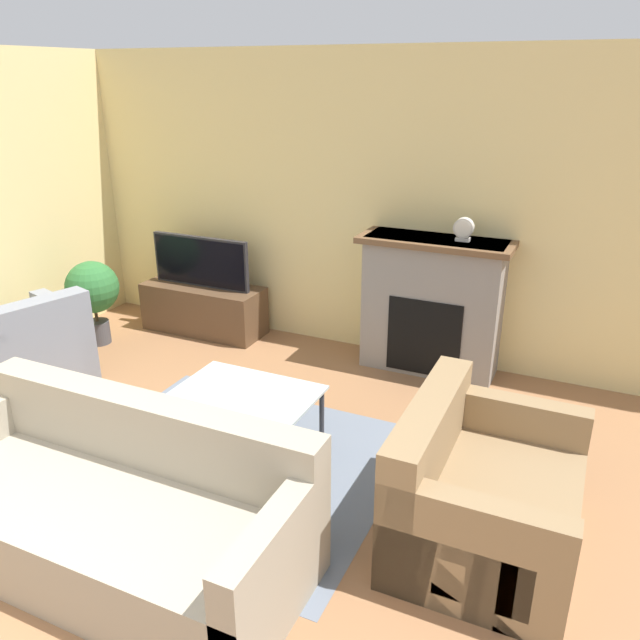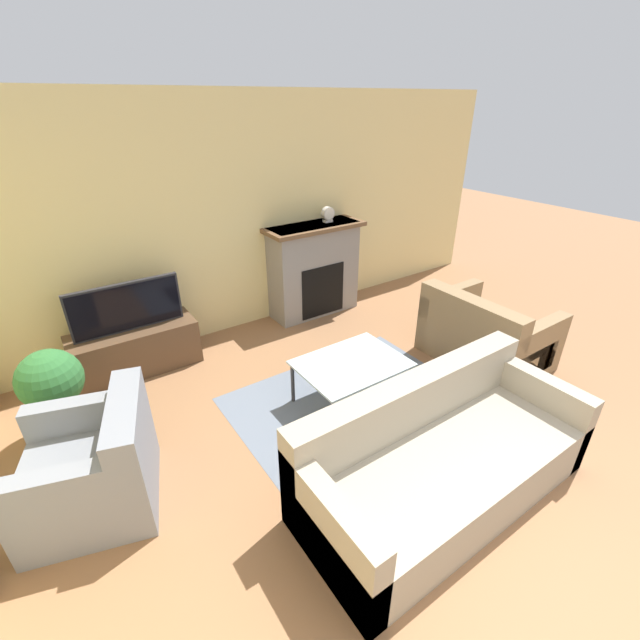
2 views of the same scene
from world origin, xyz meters
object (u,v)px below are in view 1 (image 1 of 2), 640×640
object	(u,v)px
mantel_clock	(464,229)
coffee_table	(243,400)
couch_loveseat	(480,497)
potted_plant	(93,291)
armchair_by_window	(28,352)
tv	(201,262)
couch_sectional	(115,511)

from	to	relation	value
mantel_clock	coffee_table	bearing A→B (deg)	-119.20
couch_loveseat	potted_plant	size ratio (longest dim) A/B	1.46
armchair_by_window	tv	bearing A→B (deg)	174.50
armchair_by_window	mantel_clock	size ratio (longest dim) A/B	5.43
armchair_by_window	mantel_clock	bearing A→B (deg)	134.79
tv	couch_sectional	xyz separation A→B (m)	(1.42, -2.89, -0.45)
couch_sectional	mantel_clock	xyz separation A→B (m)	(1.12, 3.00, 1.01)
potted_plant	coffee_table	bearing A→B (deg)	-24.17
couch_loveseat	potted_plant	xyz separation A→B (m)	(-3.95, 1.25, 0.25)
couch_sectional	coffee_table	bearing A→B (deg)	85.05
tv	potted_plant	xyz separation A→B (m)	(-0.77, -0.69, -0.20)
tv	couch_sectional	distance (m)	3.25
couch_sectional	couch_loveseat	bearing A→B (deg)	28.10
couch_sectional	armchair_by_window	xyz separation A→B (m)	(-2.07, 1.28, 0.01)
couch_loveseat	mantel_clock	size ratio (longest dim) A/B	6.29
potted_plant	couch_sectional	bearing A→B (deg)	-45.07
couch_sectional	armchair_by_window	distance (m)	2.43
tv	mantel_clock	bearing A→B (deg)	2.43
coffee_table	tv	bearing A→B (deg)	131.40
couch_sectional	coffee_table	size ratio (longest dim) A/B	2.26
couch_sectional	couch_loveseat	size ratio (longest dim) A/B	1.80
couch_loveseat	potted_plant	bearing A→B (deg)	72.40
tv	potted_plant	distance (m)	1.06
mantel_clock	couch_sectional	bearing A→B (deg)	-110.56
tv	armchair_by_window	bearing A→B (deg)	-111.96
couch_loveseat	coffee_table	distance (m)	1.68
tv	potted_plant	size ratio (longest dim) A/B	1.29
couch_sectional	potted_plant	distance (m)	3.11
couch_loveseat	tv	bearing A→B (deg)	58.51
potted_plant	tv	bearing A→B (deg)	41.97
coffee_table	potted_plant	bearing A→B (deg)	155.83
tv	mantel_clock	distance (m)	2.60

